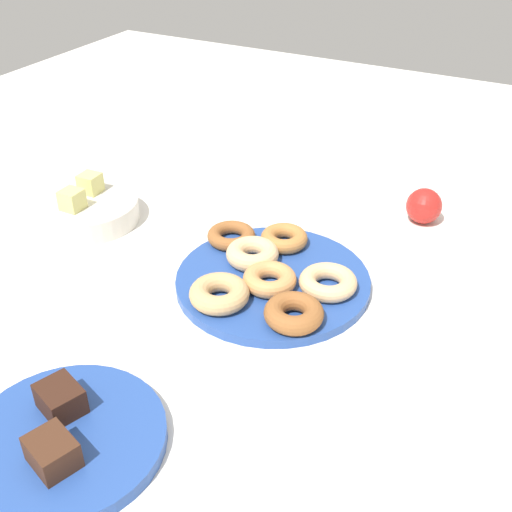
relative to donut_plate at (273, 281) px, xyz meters
name	(u,v)px	position (x,y,z in m)	size (l,w,h in m)	color
ground_plane	(273,285)	(0.00, 0.00, -0.01)	(2.40, 2.40, 0.00)	white
donut_plate	(273,281)	(0.00, 0.00, 0.00)	(0.31, 0.31, 0.02)	#284C9E
donut_0	(294,313)	(-0.08, -0.07, 0.02)	(0.09, 0.09, 0.03)	#995B2D
donut_1	(219,294)	(-0.09, 0.04, 0.02)	(0.09, 0.09, 0.03)	tan
donut_2	(328,282)	(0.01, -0.09, 0.02)	(0.09, 0.09, 0.03)	#EABC84
donut_3	(284,238)	(0.09, 0.03, 0.02)	(0.08, 0.08, 0.03)	#BC7A3D
donut_4	(231,236)	(0.06, 0.11, 0.02)	(0.08, 0.08, 0.02)	#995B2D
donut_5	(252,254)	(0.02, 0.05, 0.02)	(0.09, 0.09, 0.03)	#EABC84
donut_6	(270,279)	(-0.03, -0.01, 0.02)	(0.08, 0.08, 0.03)	tan
cake_plate	(66,440)	(-0.40, 0.07, 0.00)	(0.23, 0.23, 0.02)	#284C9E
brownie_near	(52,452)	(-0.43, 0.05, 0.03)	(0.04, 0.05, 0.03)	#472819
brownie_far	(60,399)	(-0.37, 0.10, 0.03)	(0.04, 0.05, 0.03)	#381E14
fruit_bowl	(87,211)	(0.02, 0.39, 0.01)	(0.19, 0.19, 0.04)	silver
melon_chunk_left	(72,200)	(-0.01, 0.39, 0.05)	(0.04, 0.04, 0.04)	#DBD67A
melon_chunk_right	(90,183)	(0.06, 0.41, 0.05)	(0.04, 0.04, 0.04)	#DBD67A
apple	(424,206)	(0.31, -0.15, 0.02)	(0.06, 0.06, 0.06)	red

